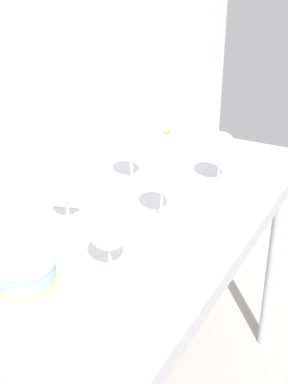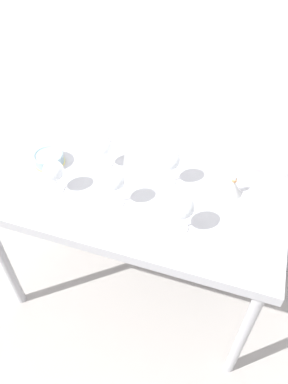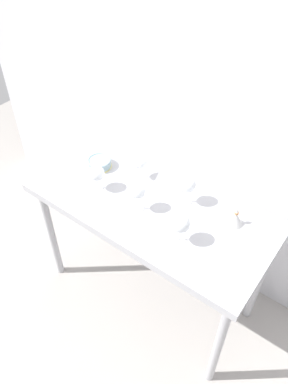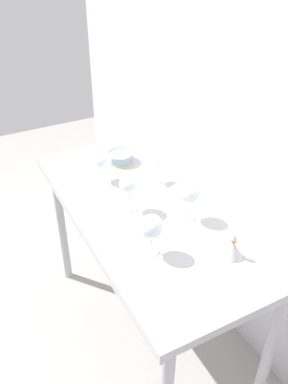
{
  "view_description": "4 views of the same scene",
  "coord_description": "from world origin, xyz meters",
  "px_view_note": "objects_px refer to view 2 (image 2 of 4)",
  "views": [
    {
      "loc": [
        -1.19,
        -0.65,
        1.62
      ],
      "look_at": [
        -0.04,
        -0.03,
        0.98
      ],
      "focal_mm": 48.83,
      "sensor_mm": 36.0,
      "label": 1
    },
    {
      "loc": [
        0.43,
        -1.09,
        2.07
      ],
      "look_at": [
        0.08,
        -0.02,
        0.94
      ],
      "focal_mm": 34.08,
      "sensor_mm": 36.0,
      "label": 2
    },
    {
      "loc": [
        0.86,
        -1.21,
        2.38
      ],
      "look_at": [
        -0.04,
        -0.0,
        0.96
      ],
      "focal_mm": 35.11,
      "sensor_mm": 36.0,
      "label": 3
    },
    {
      "loc": [
        1.34,
        -0.73,
        2.02
      ],
      "look_at": [
        -0.03,
        -0.01,
        0.97
      ],
      "focal_mm": 38.23,
      "sensor_mm": 36.0,
      "label": 4
    }
  ],
  "objects_px": {
    "wine_glass_far_left": "(103,147)",
    "wine_glass_near_center": "(115,181)",
    "wine_glass_near_left": "(54,171)",
    "tasting_bowl": "(49,158)",
    "wine_glass_near_right": "(182,208)",
    "wine_glass_far_right": "(170,161)",
    "tasting_sheet_upper": "(142,169)",
    "decanter_funnel": "(233,187)"
  },
  "relations": [
    {
      "from": "wine_glass_far_left",
      "to": "wine_glass_near_center",
      "type": "xyz_separation_m",
      "value": [
        0.15,
        -0.22,
        0.02
      ]
    },
    {
      "from": "wine_glass_near_center",
      "to": "wine_glass_near_left",
      "type": "bearing_deg",
      "value": -178.41
    },
    {
      "from": "wine_glass_far_left",
      "to": "tasting_bowl",
      "type": "height_order",
      "value": "wine_glass_far_left"
    },
    {
      "from": "wine_glass_near_right",
      "to": "tasting_bowl",
      "type": "xyz_separation_m",
      "value": [
        -0.71,
        0.2,
        -0.09
      ]
    },
    {
      "from": "wine_glass_far_right",
      "to": "wine_glass_near_left",
      "type": "bearing_deg",
      "value": -155.84
    },
    {
      "from": "wine_glass_near_right",
      "to": "tasting_sheet_upper",
      "type": "xyz_separation_m",
      "value": [
        -0.27,
        0.3,
        -0.12
      ]
    },
    {
      "from": "tasting_bowl",
      "to": "decanter_funnel",
      "type": "distance_m",
      "value": 0.89
    },
    {
      "from": "wine_glass_near_left",
      "to": "decanter_funnel",
      "type": "bearing_deg",
      "value": 16.7
    },
    {
      "from": "decanter_funnel",
      "to": "tasting_bowl",
      "type": "bearing_deg",
      "value": -175.19
    },
    {
      "from": "wine_glass_far_left",
      "to": "tasting_bowl",
      "type": "relative_size",
      "value": 1.09
    },
    {
      "from": "decanter_funnel",
      "to": "wine_glass_far_right",
      "type": "bearing_deg",
      "value": -176.47
    },
    {
      "from": "wine_glass_far_left",
      "to": "wine_glass_near_right",
      "type": "bearing_deg",
      "value": -30.93
    },
    {
      "from": "wine_glass_far_right",
      "to": "decanter_funnel",
      "type": "xyz_separation_m",
      "value": [
        0.29,
        0.02,
        -0.09
      ]
    },
    {
      "from": "wine_glass_near_left",
      "to": "decanter_funnel",
      "type": "relative_size",
      "value": 1.37
    },
    {
      "from": "wine_glass_near_center",
      "to": "decanter_funnel",
      "type": "xyz_separation_m",
      "value": [
        0.47,
        0.22,
        -0.09
      ]
    },
    {
      "from": "wine_glass_near_right",
      "to": "tasting_bowl",
      "type": "relative_size",
      "value": 1.19
    },
    {
      "from": "wine_glass_far_right",
      "to": "wine_glass_far_left",
      "type": "relative_size",
      "value": 1.11
    },
    {
      "from": "wine_glass_far_left",
      "to": "wine_glass_near_right",
      "type": "height_order",
      "value": "wine_glass_near_right"
    },
    {
      "from": "wine_glass_far_right",
      "to": "wine_glass_near_right",
      "type": "distance_m",
      "value": 0.28
    },
    {
      "from": "wine_glass_far_right",
      "to": "wine_glass_near_left",
      "type": "xyz_separation_m",
      "value": [
        -0.47,
        -0.21,
        -0.02
      ]
    },
    {
      "from": "tasting_sheet_upper",
      "to": "wine_glass_far_left",
      "type": "bearing_deg",
      "value": 171.98
    },
    {
      "from": "wine_glass_near_center",
      "to": "tasting_bowl",
      "type": "distance_m",
      "value": 0.45
    },
    {
      "from": "wine_glass_near_center",
      "to": "wine_glass_near_right",
      "type": "height_order",
      "value": "wine_glass_near_center"
    },
    {
      "from": "wine_glass_far_left",
      "to": "tasting_sheet_upper",
      "type": "distance_m",
      "value": 0.22
    },
    {
      "from": "wine_glass_near_left",
      "to": "tasting_sheet_upper",
      "type": "relative_size",
      "value": 0.65
    },
    {
      "from": "wine_glass_near_right",
      "to": "tasting_bowl",
      "type": "distance_m",
      "value": 0.75
    },
    {
      "from": "wine_glass_near_center",
      "to": "tasting_bowl",
      "type": "height_order",
      "value": "wine_glass_near_center"
    },
    {
      "from": "tasting_sheet_upper",
      "to": "wine_glass_near_left",
      "type": "bearing_deg",
      "value": -158.92
    },
    {
      "from": "wine_glass_near_left",
      "to": "wine_glass_far_left",
      "type": "xyz_separation_m",
      "value": [
        0.14,
        0.22,
        0.0
      ]
    },
    {
      "from": "wine_glass_near_center",
      "to": "tasting_sheet_upper",
      "type": "bearing_deg",
      "value": 81.64
    },
    {
      "from": "wine_glass_far_right",
      "to": "tasting_bowl",
      "type": "distance_m",
      "value": 0.6
    },
    {
      "from": "wine_glass_near_right",
      "to": "tasting_bowl",
      "type": "bearing_deg",
      "value": 164.51
    },
    {
      "from": "wine_glass_far_right",
      "to": "wine_glass_near_center",
      "type": "height_order",
      "value": "same"
    },
    {
      "from": "wine_glass_far_right",
      "to": "wine_glass_far_left",
      "type": "distance_m",
      "value": 0.33
    },
    {
      "from": "wine_glass_far_left",
      "to": "tasting_bowl",
      "type": "distance_m",
      "value": 0.29
    },
    {
      "from": "tasting_bowl",
      "to": "decanter_funnel",
      "type": "relative_size",
      "value": 1.27
    },
    {
      "from": "wine_glass_far_right",
      "to": "decanter_funnel",
      "type": "height_order",
      "value": "wine_glass_far_right"
    },
    {
      "from": "wine_glass_far_right",
      "to": "tasting_sheet_upper",
      "type": "distance_m",
      "value": 0.2
    },
    {
      "from": "wine_glass_near_right",
      "to": "tasting_bowl",
      "type": "height_order",
      "value": "wine_glass_near_right"
    },
    {
      "from": "wine_glass_near_left",
      "to": "tasting_bowl",
      "type": "height_order",
      "value": "wine_glass_near_left"
    },
    {
      "from": "wine_glass_near_left",
      "to": "decanter_funnel",
      "type": "distance_m",
      "value": 0.8
    },
    {
      "from": "tasting_bowl",
      "to": "decanter_funnel",
      "type": "xyz_separation_m",
      "value": [
        0.88,
        0.07,
        0.01
      ]
    }
  ]
}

